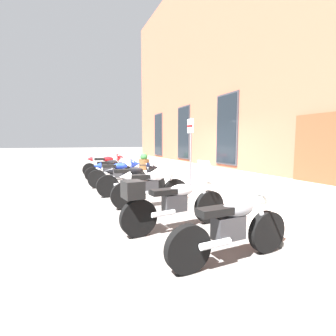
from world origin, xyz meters
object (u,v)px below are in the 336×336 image
(motorcycle_blue_sport, at_px, (120,172))
(motorcycle_silver_touring, at_px, (171,202))
(motorcycle_black_naked, at_px, (110,169))
(motorcycle_grey_naked, at_px, (232,229))
(parking_sign, at_px, (191,143))
(motorcycle_white_sport, at_px, (153,185))
(barrel_planter, at_px, (144,163))
(motorcycle_red_sport, at_px, (108,164))
(motorcycle_black_sport, at_px, (134,178))

(motorcycle_blue_sport, height_order, motorcycle_silver_touring, motorcycle_silver_touring)
(motorcycle_black_naked, height_order, motorcycle_grey_naked, motorcycle_black_naked)
(motorcycle_blue_sport, relative_size, parking_sign, 0.92)
(motorcycle_white_sport, relative_size, barrel_planter, 2.21)
(motorcycle_red_sport, xyz_separation_m, motorcycle_black_sport, (4.81, 0.03, -0.03))
(motorcycle_black_sport, height_order, barrel_planter, barrel_planter)
(motorcycle_black_sport, relative_size, motorcycle_silver_touring, 0.97)
(motorcycle_black_naked, relative_size, motorcycle_white_sport, 1.03)
(motorcycle_grey_naked, bearing_deg, motorcycle_black_sport, -178.97)
(motorcycle_black_naked, xyz_separation_m, motorcycle_white_sport, (4.81, 0.25, 0.09))
(motorcycle_grey_naked, relative_size, parking_sign, 0.87)
(motorcycle_black_naked, relative_size, barrel_planter, 2.26)
(motorcycle_grey_naked, height_order, parking_sign, parking_sign)
(parking_sign, bearing_deg, motorcycle_blue_sport, -133.61)
(motorcycle_black_sport, bearing_deg, motorcycle_white_sport, 3.48)
(motorcycle_red_sport, height_order, motorcycle_black_naked, motorcycle_red_sport)
(motorcycle_silver_touring, bearing_deg, parking_sign, 146.41)
(motorcycle_red_sport, bearing_deg, parking_sign, 19.82)
(motorcycle_black_sport, relative_size, motorcycle_white_sport, 1.05)
(motorcycle_red_sport, relative_size, motorcycle_grey_naked, 1.09)
(parking_sign, bearing_deg, motorcycle_black_sport, -98.56)
(motorcycle_black_sport, xyz_separation_m, barrel_planter, (-5.57, 2.07, -0.03))
(motorcycle_blue_sport, height_order, motorcycle_grey_naked, motorcycle_blue_sport)
(motorcycle_black_sport, distance_m, motorcycle_silver_touring, 3.28)
(motorcycle_red_sport, bearing_deg, motorcycle_black_sport, 0.31)
(motorcycle_silver_touring, bearing_deg, barrel_planter, 165.70)
(motorcycle_red_sport, distance_m, barrel_planter, 2.23)
(motorcycle_white_sport, distance_m, motorcycle_silver_touring, 1.80)
(motorcycle_silver_touring, bearing_deg, motorcycle_white_sport, 171.09)
(motorcycle_blue_sport, distance_m, motorcycle_grey_naked, 6.30)
(motorcycle_black_naked, relative_size, motorcycle_blue_sport, 1.00)
(motorcycle_red_sport, height_order, barrel_planter, motorcycle_red_sport)
(motorcycle_red_sport, xyz_separation_m, motorcycle_grey_naked, (9.53, 0.11, -0.11))
(motorcycle_red_sport, bearing_deg, motorcycle_white_sport, 1.06)
(motorcycle_silver_touring, relative_size, motorcycle_grey_naked, 1.11)
(motorcycle_red_sport, distance_m, parking_sign, 5.50)
(motorcycle_black_naked, bearing_deg, motorcycle_silver_touring, -0.28)
(motorcycle_black_sport, bearing_deg, motorcycle_blue_sport, -175.32)
(motorcycle_black_naked, distance_m, motorcycle_grey_naked, 8.04)
(motorcycle_black_naked, bearing_deg, motorcycle_blue_sport, 0.88)
(motorcycle_blue_sport, distance_m, motorcycle_white_sport, 3.08)
(motorcycle_blue_sport, xyz_separation_m, motorcycle_black_sport, (1.57, 0.13, -0.00))
(motorcycle_silver_touring, bearing_deg, motorcycle_grey_naked, 10.68)
(motorcycle_blue_sport, bearing_deg, motorcycle_black_naked, -179.12)
(motorcycle_black_naked, xyz_separation_m, parking_sign, (3.58, 1.96, 1.14))
(barrel_planter, bearing_deg, motorcycle_white_sport, -15.62)
(motorcycle_blue_sport, bearing_deg, barrel_planter, 151.25)
(motorcycle_black_sport, xyz_separation_m, motorcycle_white_sport, (1.50, 0.09, 0.01))
(motorcycle_grey_naked, distance_m, parking_sign, 4.91)
(motorcycle_grey_naked, bearing_deg, motorcycle_silver_touring, -169.32)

